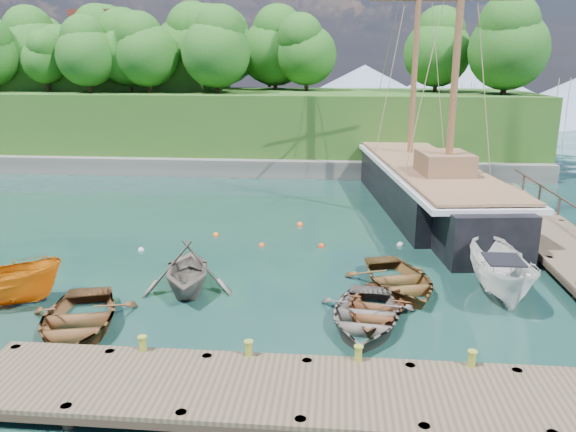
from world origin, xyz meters
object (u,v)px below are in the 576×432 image
Objects in this scene: rowboat_2 at (375,316)px; cabin_boat_white at (500,295)px; rowboat_1 at (188,291)px; rowboat_0 at (78,331)px; rowboat_4 at (399,289)px; schooner at (425,189)px; rowboat_3 at (365,326)px.

cabin_boat_white is (4.77, 2.21, 0.00)m from rowboat_2.
cabin_boat_white is at bearing -7.94° from rowboat_1.
rowboat_0 is at bearing -157.12° from rowboat_2.
cabin_boat_white is (11.71, 0.67, 0.00)m from rowboat_1.
rowboat_1 is 7.11m from rowboat_2.
rowboat_2 is 0.84× the size of rowboat_4.
schooner reaches higher than rowboat_2.
rowboat_3 is (9.28, 1.24, 0.00)m from rowboat_0.
rowboat_0 is 1.24× the size of rowboat_1.
rowboat_3 reaches higher than rowboat_2.
rowboat_2 is at bearing -128.83° from rowboat_4.
rowboat_2 is 2.72m from rowboat_4.
rowboat_3 is at bearing -111.64° from schooner.
rowboat_0 is at bearing -138.55° from rowboat_1.
rowboat_0 is 1.23× the size of rowboat_2.
rowboat_3 is 0.17× the size of schooner.
rowboat_4 is at bearing -4.41° from rowboat_1.
rowboat_1 reaches higher than rowboat_2.
cabin_boat_white is at bearing 2.01° from rowboat_0.
rowboat_2 is 0.86× the size of rowboat_3.
rowboat_3 is 0.92× the size of cabin_boat_white.
cabin_boat_white is 0.18× the size of schooner.
rowboat_4 reaches higher than rowboat_3.
schooner reaches higher than cabin_boat_white.
rowboat_3 is 3.56m from rowboat_4.
schooner is at bearing 37.98° from rowboat_0.
schooner reaches higher than rowboat_3.
rowboat_0 reaches higher than rowboat_4.
rowboat_0 is 1.03× the size of rowboat_4.
rowboat_3 is at bearing -149.45° from cabin_boat_white.
rowboat_1 is 0.84× the size of rowboat_3.
cabin_boat_white reaches higher than rowboat_4.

